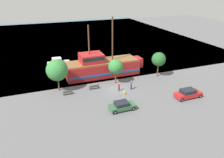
{
  "coord_description": "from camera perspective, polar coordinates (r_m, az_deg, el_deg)",
  "views": [
    {
      "loc": [
        -13.6,
        -33.38,
        17.81
      ],
      "look_at": [
        -0.13,
        2.0,
        1.2
      ],
      "focal_mm": 35.0,
      "sensor_mm": 36.0,
      "label": 1
    }
  ],
  "objects": [
    {
      "name": "moored_boat_dockside",
      "position": [
        53.37,
        -13.88,
        4.22
      ],
      "size": [
        5.16,
        2.23,
        1.78
      ],
      "color": "#B7B2A8",
      "rests_on": "water_surface"
    },
    {
      "name": "tree_row_midwest",
      "position": [
        45.37,
        12.1,
        5.04
      ],
      "size": [
        2.84,
        2.84,
        5.14
      ],
      "color": "brown",
      "rests_on": "ground_plane"
    },
    {
      "name": "bench_promenade_west",
      "position": [
        38.77,
        -11.45,
        -3.46
      ],
      "size": [
        1.58,
        0.45,
        0.85
      ],
      "color": "#4C4742",
      "rests_on": "ground_plane"
    },
    {
      "name": "water_surface",
      "position": [
        80.56,
        -10.78,
        10.5
      ],
      "size": [
        80.0,
        80.0,
        0.0
      ],
      "primitive_type": "plane",
      "color": "#38667F",
      "rests_on": "ground"
    },
    {
      "name": "bench_promenade_east",
      "position": [
        40.12,
        -4.67,
        -2.05
      ],
      "size": [
        1.77,
        0.45,
        0.85
      ],
      "color": "#4C4742",
      "rests_on": "ground_plane"
    },
    {
      "name": "pedestrian_walking_near",
      "position": [
        39.27,
        1.85,
        -2.04
      ],
      "size": [
        0.32,
        0.32,
        1.53
      ],
      "color": "#232838",
      "rests_on": "ground_plane"
    },
    {
      "name": "fire_hydrant",
      "position": [
        38.07,
        3.19,
        -3.55
      ],
      "size": [
        0.42,
        0.25,
        0.76
      ],
      "color": "yellow",
      "rests_on": "ground_plane"
    },
    {
      "name": "parked_car_curb_front",
      "position": [
        33.57,
        2.64,
        -7.01
      ],
      "size": [
        3.98,
        1.89,
        1.36
      ],
      "color": "#2D5B38",
      "rests_on": "ground_plane"
    },
    {
      "name": "tree_row_mideast",
      "position": [
        41.21,
        0.97,
        3.24
      ],
      "size": [
        2.85,
        2.85,
        4.85
      ],
      "color": "brown",
      "rests_on": "ground_plane"
    },
    {
      "name": "pedestrian_walking_far",
      "position": [
        39.84,
        5.05,
        -1.58
      ],
      "size": [
        0.32,
        0.32,
        1.71
      ],
      "color": "#232838",
      "rests_on": "ground_plane"
    },
    {
      "name": "pirate_ship",
      "position": [
        45.73,
        -2.68,
        3.27
      ],
      "size": [
        16.56,
        4.83,
        11.94
      ],
      "color": "#A31E1E",
      "rests_on": "water_surface"
    },
    {
      "name": "parked_car_curb_mid",
      "position": [
        39.1,
        19.26,
        -3.6
      ],
      "size": [
        4.58,
        1.92,
        1.56
      ],
      "color": "#B21E1E",
      "rests_on": "ground_plane"
    },
    {
      "name": "tree_row_east",
      "position": [
        39.28,
        -14.16,
        2.24
      ],
      "size": [
        3.83,
        3.83,
        5.85
      ],
      "color": "brown",
      "rests_on": "ground_plane"
    },
    {
      "name": "ground_plane",
      "position": [
        40.21,
        1.19,
        -2.61
      ],
      "size": [
        160.0,
        160.0,
        0.0
      ],
      "primitive_type": "plane",
      "color": "#5B5B5E"
    }
  ]
}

